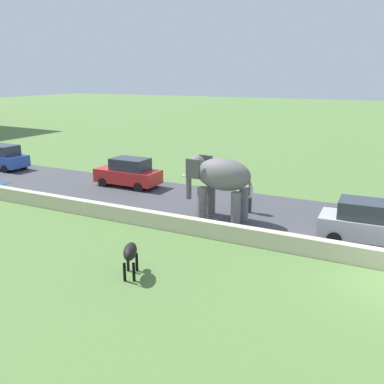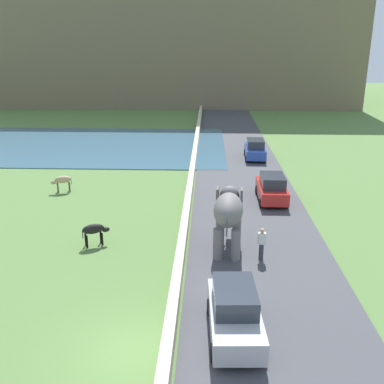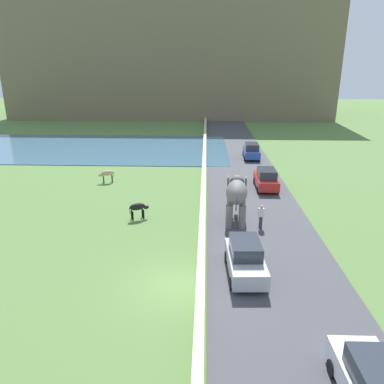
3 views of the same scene
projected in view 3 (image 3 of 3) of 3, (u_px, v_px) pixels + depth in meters
ground_plane at (176, 284)px, 17.89m from camera, size 220.00×220.00×0.00m
road_surface at (242, 173)px, 36.62m from camera, size 7.00×120.00×0.06m
barrier_wall at (204, 175)px, 34.76m from camera, size 0.40×110.00×0.72m
lake at (88, 148)px, 47.85m from camera, size 36.00×18.00×0.08m
hill_distant at (174, 57)px, 80.83m from camera, size 64.00×28.00×24.02m
elephant at (237, 194)px, 24.41m from camera, size 1.62×3.52×2.99m
person_beside_elephant at (261, 216)px, 23.79m from camera, size 0.36×0.22×1.63m
car_blue at (251, 151)px, 42.05m from camera, size 1.89×4.05×1.80m
car_silver at (245, 258)px, 18.50m from camera, size 1.93×4.07×1.80m
car_red at (266, 179)px, 31.59m from camera, size 1.81×4.01×1.80m
cow_black at (138, 207)px, 25.37m from camera, size 1.39×0.93×1.15m
cow_tan at (107, 174)px, 33.39m from camera, size 1.41×0.83×1.15m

